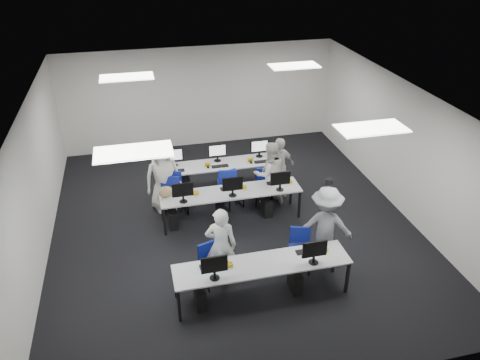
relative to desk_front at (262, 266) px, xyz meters
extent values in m
plane|color=black|center=(0.00, 2.40, -0.68)|extent=(9.00, 9.00, 0.00)
plane|color=white|center=(0.00, 2.40, 2.32)|extent=(9.00, 9.00, 0.00)
cube|color=silver|center=(0.00, 6.90, 0.82)|extent=(8.00, 0.02, 3.00)
cube|color=silver|center=(0.00, -2.10, 0.82)|extent=(8.00, 0.02, 3.00)
cube|color=silver|center=(-4.00, 2.40, 0.82)|extent=(0.02, 9.00, 3.00)
cube|color=silver|center=(4.00, 2.40, 0.82)|extent=(0.02, 9.00, 3.00)
cube|color=white|center=(-2.00, 0.40, 2.30)|extent=(1.20, 0.60, 0.02)
cube|color=white|center=(2.00, 0.40, 2.30)|extent=(1.20, 0.60, 0.02)
cube|color=white|center=(-2.00, 4.40, 2.30)|extent=(1.20, 0.60, 0.02)
cube|color=white|center=(2.00, 4.40, 2.30)|extent=(1.20, 0.60, 0.02)
cube|color=#B1B3B6|center=(0.00, 0.00, 0.03)|extent=(3.20, 0.70, 0.03)
cube|color=black|center=(-1.55, -0.30, -0.33)|extent=(0.05, 0.05, 0.70)
cube|color=black|center=(-1.55, 0.30, -0.33)|extent=(0.05, 0.05, 0.70)
cube|color=black|center=(1.55, -0.30, -0.33)|extent=(0.05, 0.05, 0.70)
cube|color=black|center=(1.55, 0.30, -0.33)|extent=(0.05, 0.05, 0.70)
cube|color=#B1B3B6|center=(0.00, 2.60, 0.03)|extent=(3.20, 0.70, 0.03)
cube|color=black|center=(-1.55, 2.30, -0.33)|extent=(0.05, 0.05, 0.70)
cube|color=black|center=(-1.55, 2.90, -0.33)|extent=(0.05, 0.05, 0.70)
cube|color=black|center=(1.55, 2.30, -0.33)|extent=(0.05, 0.05, 0.70)
cube|color=black|center=(1.55, 2.90, -0.33)|extent=(0.05, 0.05, 0.70)
cube|color=#B1B3B6|center=(0.00, 4.00, 0.03)|extent=(3.20, 0.70, 0.03)
cube|color=black|center=(-1.55, 3.70, -0.33)|extent=(0.05, 0.05, 0.70)
cube|color=black|center=(-1.55, 4.30, -0.33)|extent=(0.05, 0.05, 0.70)
cube|color=black|center=(1.55, 3.70, -0.33)|extent=(0.05, 0.05, 0.70)
cube|color=black|center=(1.55, 4.30, -0.33)|extent=(0.05, 0.05, 0.70)
cube|color=#0C569E|center=(-0.90, -0.18, 0.35)|extent=(0.46, 0.04, 0.32)
cube|color=black|center=(-0.90, 0.14, 0.06)|extent=(0.42, 0.14, 0.02)
ellipsoid|color=black|center=(-0.60, 0.14, 0.07)|extent=(0.07, 0.10, 0.04)
cube|color=black|center=(-1.15, 0.00, -0.47)|extent=(0.18, 0.40, 0.42)
cube|color=white|center=(0.90, -0.18, 0.35)|extent=(0.46, 0.04, 0.32)
cube|color=black|center=(0.90, 0.14, 0.06)|extent=(0.42, 0.14, 0.02)
ellipsoid|color=black|center=(1.20, 0.14, 0.07)|extent=(0.07, 0.10, 0.04)
cube|color=black|center=(0.65, 0.00, -0.47)|extent=(0.18, 0.40, 0.42)
cube|color=white|center=(-1.10, 2.42, 0.35)|extent=(0.46, 0.04, 0.32)
cube|color=black|center=(-1.10, 2.74, 0.06)|extent=(0.42, 0.14, 0.02)
ellipsoid|color=black|center=(-0.80, 2.74, 0.07)|extent=(0.07, 0.10, 0.04)
cube|color=black|center=(-1.35, 2.60, -0.47)|extent=(0.18, 0.40, 0.42)
cube|color=white|center=(0.00, 2.42, 0.35)|extent=(0.46, 0.04, 0.32)
cube|color=black|center=(0.00, 2.74, 0.06)|extent=(0.42, 0.14, 0.02)
ellipsoid|color=black|center=(0.30, 2.74, 0.07)|extent=(0.07, 0.10, 0.04)
cube|color=black|center=(-0.25, 2.60, -0.47)|extent=(0.18, 0.40, 0.42)
cube|color=white|center=(1.10, 2.42, 0.35)|extent=(0.46, 0.04, 0.32)
cube|color=black|center=(1.10, 2.74, 0.06)|extent=(0.42, 0.14, 0.02)
ellipsoid|color=black|center=(1.40, 2.74, 0.07)|extent=(0.07, 0.10, 0.04)
cube|color=black|center=(0.85, 2.60, -0.47)|extent=(0.18, 0.40, 0.42)
cube|color=white|center=(-1.10, 4.18, 0.35)|extent=(0.46, 0.04, 0.32)
cube|color=black|center=(-1.10, 3.86, 0.06)|extent=(0.42, 0.14, 0.02)
ellipsoid|color=black|center=(-1.40, 3.86, 0.07)|extent=(0.07, 0.10, 0.04)
cube|color=black|center=(-0.85, 4.00, -0.47)|extent=(0.18, 0.40, 0.42)
cube|color=white|center=(0.00, 4.18, 0.35)|extent=(0.46, 0.04, 0.32)
cube|color=black|center=(0.00, 3.86, 0.06)|extent=(0.42, 0.14, 0.02)
ellipsoid|color=black|center=(-0.30, 3.86, 0.07)|extent=(0.07, 0.10, 0.04)
cube|color=black|center=(0.25, 4.00, -0.47)|extent=(0.18, 0.40, 0.42)
cube|color=white|center=(1.10, 4.18, 0.35)|extent=(0.46, 0.04, 0.32)
cube|color=black|center=(1.10, 3.86, 0.06)|extent=(0.42, 0.14, 0.02)
ellipsoid|color=black|center=(0.80, 3.86, 0.07)|extent=(0.07, 0.10, 0.04)
cube|color=black|center=(1.35, 4.00, -0.47)|extent=(0.18, 0.40, 0.42)
cube|color=navy|center=(-0.82, 0.54, -0.26)|extent=(0.50, 0.49, 0.05)
cube|color=navy|center=(-0.88, 0.72, -0.02)|extent=(0.38, 0.16, 0.33)
cube|color=navy|center=(0.93, 0.56, -0.24)|extent=(0.52, 0.51, 0.06)
cube|color=navy|center=(0.99, 0.74, 0.01)|extent=(0.40, 0.17, 0.34)
cube|color=navy|center=(-1.19, 3.20, -0.20)|extent=(0.53, 0.51, 0.06)
cube|color=navy|center=(-1.23, 3.41, 0.07)|extent=(0.44, 0.13, 0.38)
cube|color=navy|center=(0.15, 3.17, -0.23)|extent=(0.53, 0.52, 0.06)
cube|color=navy|center=(0.10, 3.35, 0.02)|extent=(0.40, 0.17, 0.35)
cube|color=navy|center=(0.94, 3.10, -0.25)|extent=(0.51, 0.50, 0.06)
cube|color=navy|center=(0.99, 3.28, 0.00)|extent=(0.39, 0.16, 0.34)
cube|color=navy|center=(-1.23, 3.44, -0.19)|extent=(0.59, 0.57, 0.06)
cube|color=navy|center=(-1.30, 3.24, 0.08)|extent=(0.44, 0.20, 0.38)
cube|color=navy|center=(0.09, 3.41, -0.19)|extent=(0.52, 0.51, 0.06)
cube|color=navy|center=(0.06, 3.20, 0.08)|extent=(0.45, 0.12, 0.38)
cube|color=navy|center=(1.03, 3.51, -0.26)|extent=(0.49, 0.48, 0.05)
cube|color=navy|center=(0.98, 3.33, -0.03)|extent=(0.38, 0.15, 0.33)
ellipsoid|color=olive|center=(-1.45, 2.71, 0.18)|extent=(0.36, 0.29, 0.26)
imported|color=white|center=(-0.63, 0.60, 0.12)|extent=(0.66, 0.51, 1.60)
imported|color=white|center=(1.05, 3.10, 0.12)|extent=(0.81, 0.65, 1.60)
imported|color=white|center=(-1.44, 3.42, 0.20)|extent=(0.96, 0.74, 1.76)
imported|color=white|center=(1.36, 3.37, 0.10)|extent=(0.99, 0.63, 1.57)
imported|color=gray|center=(1.48, 0.70, 0.16)|extent=(1.24, 0.96, 1.68)
cube|color=black|center=(1.55, 0.87, 1.06)|extent=(0.19, 0.22, 0.10)
camera|label=1|loc=(-1.91, -6.28, 5.43)|focal=35.00mm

